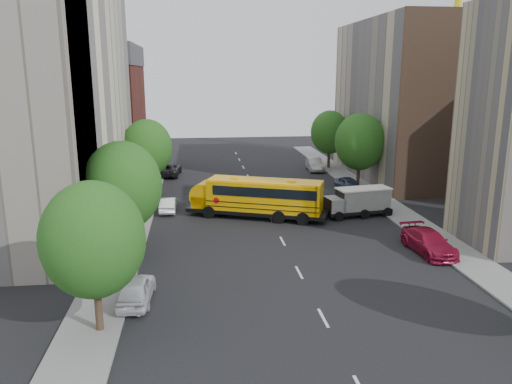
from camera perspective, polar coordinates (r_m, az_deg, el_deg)
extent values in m
plane|color=black|center=(38.99, 2.53, -4.68)|extent=(120.00, 120.00, 0.00)
cube|color=slate|center=(43.58, -13.70, -3.02)|extent=(3.00, 80.00, 0.12)
cube|color=slate|center=(46.73, 15.56, -2.02)|extent=(3.00, 80.00, 0.12)
cube|color=silver|center=(48.49, 0.60, -1.03)|extent=(0.15, 64.00, 0.01)
cube|color=beige|center=(44.20, -22.79, 9.66)|extent=(10.00, 26.00, 20.00)
cube|color=maroon|center=(65.85, -17.44, 7.93)|extent=(10.00, 15.00, 13.00)
cube|color=tan|center=(34.34, -27.18, 5.92)|extent=(10.00, 7.00, 17.00)
cube|color=tan|center=(61.58, 16.44, 9.99)|extent=(10.00, 22.00, 18.00)
cube|color=brown|center=(51.66, 21.25, 9.08)|extent=(10.10, 0.30, 18.00)
cylinder|color=yellow|center=(73.24, 21.86, 16.72)|extent=(1.00, 1.00, 35.00)
cylinder|color=#38281C|center=(25.43, -17.57, -12.27)|extent=(0.36, 0.36, 2.70)
ellipsoid|color=#1F4512|center=(24.22, -18.12, -5.19)|extent=(4.80, 4.80, 5.52)
cylinder|color=#38281C|center=(34.58, -14.66, -5.00)|extent=(0.36, 0.36, 2.88)
ellipsoid|color=#1F4512|center=(33.66, -15.01, 0.70)|extent=(5.12, 5.12, 5.89)
cylinder|color=#38281C|center=(51.89, -12.13, 1.21)|extent=(0.36, 0.36, 2.81)
ellipsoid|color=#1F4512|center=(51.29, -12.32, 4.96)|extent=(4.99, 4.99, 5.74)
cylinder|color=#38281C|center=(54.44, 11.60, 1.88)|extent=(0.36, 0.36, 2.95)
ellipsoid|color=#1F4512|center=(53.85, 11.78, 5.64)|extent=(5.25, 5.25, 6.04)
cylinder|color=#38281C|center=(65.75, 8.31, 3.88)|extent=(0.36, 0.36, 2.74)
ellipsoid|color=#1F4512|center=(65.28, 8.41, 6.77)|extent=(4.86, 4.86, 5.59)
cube|color=black|center=(42.92, 0.10, -2.14)|extent=(12.20, 6.95, 0.32)
cube|color=#FFB305|center=(42.39, 1.09, -0.39)|extent=(9.98, 6.03, 2.47)
cube|color=#FFB305|center=(44.20, -6.12, -0.90)|extent=(2.70, 3.01, 1.07)
cube|color=black|center=(43.52, -4.77, 0.65)|extent=(1.40, 2.50, 1.29)
cube|color=#FFB305|center=(42.11, 1.10, 1.27)|extent=(9.90, 5.83, 0.15)
cube|color=black|center=(42.22, 1.37, 0.30)|extent=(9.21, 5.78, 0.81)
cube|color=black|center=(42.60, 1.08, -1.52)|extent=(10.01, 6.09, 0.06)
cube|color=black|center=(42.49, 1.08, -0.96)|extent=(10.01, 6.09, 0.06)
cube|color=#FFB305|center=(41.57, 7.66, -0.79)|extent=(1.13, 2.56, 2.47)
cube|color=#FFB305|center=(42.83, -2.68, 1.61)|extent=(0.84, 0.84, 0.11)
cube|color=#FFB305|center=(41.60, 4.41, 1.23)|extent=(0.84, 0.84, 0.11)
cylinder|color=#FFB305|center=(44.07, -6.13, -0.22)|extent=(3.00, 3.12, 2.26)
cylinder|color=red|center=(42.28, -4.91, -1.00)|extent=(0.52, 0.24, 0.54)
cylinder|color=black|center=(42.90, -5.78, -2.29)|extent=(1.12, 0.69, 1.07)
cylinder|color=black|center=(45.34, -4.61, -1.41)|extent=(1.12, 0.69, 1.07)
cylinder|color=black|center=(41.16, 2.83, -2.92)|extent=(1.12, 0.69, 1.07)
cylinder|color=black|center=(43.70, 3.55, -1.96)|extent=(1.12, 0.69, 1.07)
cylinder|color=black|center=(40.81, 5.79, -3.12)|extent=(1.12, 0.69, 1.07)
cylinder|color=black|center=(43.36, 6.33, -2.14)|extent=(1.12, 0.69, 1.07)
cube|color=black|center=(44.23, 11.50, -2.09)|extent=(6.03, 2.83, 0.29)
cube|color=silver|center=(44.20, 12.12, -0.77)|extent=(4.68, 2.52, 1.74)
cube|color=silver|center=(43.12, 9.03, -1.39)|extent=(1.63, 2.03, 1.16)
cube|color=silver|center=(43.98, 12.18, 0.39)|extent=(4.89, 2.64, 0.12)
cylinder|color=black|center=(42.49, 9.54, -2.76)|extent=(0.84, 0.37, 0.81)
cylinder|color=black|center=(44.17, 8.47, -2.09)|extent=(0.84, 0.37, 0.81)
cylinder|color=black|center=(43.52, 12.31, -2.49)|extent=(0.84, 0.37, 0.81)
cylinder|color=black|center=(45.16, 11.15, -1.86)|extent=(0.84, 0.37, 0.81)
cylinder|color=black|center=(44.55, 14.72, -2.26)|extent=(0.84, 0.37, 0.81)
cylinder|color=black|center=(46.15, 13.50, -1.65)|extent=(0.84, 0.37, 0.81)
imported|color=silver|center=(28.19, -13.53, -10.77)|extent=(1.95, 4.39, 1.47)
imported|color=white|center=(45.39, -10.03, -1.41)|extent=(1.39, 3.95, 1.30)
imported|color=black|center=(61.39, -9.94, 2.59)|extent=(3.12, 5.90, 1.58)
imported|color=maroon|center=(36.56, 19.12, -5.41)|extent=(2.51, 5.45, 1.54)
imported|color=#303954|center=(52.97, 10.56, 0.82)|extent=(2.22, 4.62, 1.52)
imported|color=#A3A29D|center=(64.07, 6.69, 3.16)|extent=(1.97, 4.93, 1.59)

